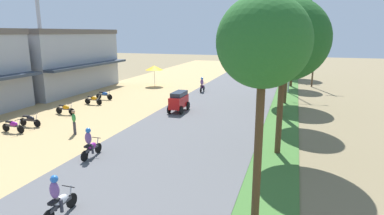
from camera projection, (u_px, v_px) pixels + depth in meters
shophouse_mid at (53, 60)px, 36.71m from camera, size 10.14×13.32×6.90m
parked_motorbike_second at (13, 125)px, 21.34m from camera, size 1.80×0.54×0.94m
parked_motorbike_third at (30, 120)px, 22.72m from camera, size 1.80×0.54×0.94m
parked_motorbike_fourth at (65, 109)px, 26.05m from camera, size 1.80×0.54×0.94m
parked_motorbike_fifth at (93, 99)px, 29.64m from camera, size 1.80×0.54×0.94m
parked_motorbike_sixth at (104, 95)px, 31.88m from camera, size 1.80×0.54×0.94m
vendor_umbrella at (154, 68)px, 39.67m from camera, size 2.20×2.20×2.52m
pedestrian_on_shoulder at (74, 121)px, 20.91m from camera, size 0.43×0.41×1.62m
median_tree_nearest at (263, 44)px, 9.57m from camera, size 2.83×2.83×7.65m
median_tree_second at (284, 39)px, 16.49m from camera, size 4.58×4.58×8.32m
median_tree_third at (286, 13)px, 24.02m from camera, size 3.73×3.73×10.24m
median_tree_fourth at (289, 43)px, 29.14m from camera, size 4.71×4.71×8.12m
median_tree_fifth at (294, 38)px, 38.59m from camera, size 3.59×3.59×8.12m
median_tree_sixth at (294, 25)px, 47.69m from camera, size 4.36×4.36×10.15m
streetlamp_near at (291, 48)px, 34.65m from camera, size 3.16×0.20×8.46m
streetlamp_mid at (293, 45)px, 45.83m from camera, size 3.16×0.20×8.41m
utility_pole_near at (315, 50)px, 38.76m from camera, size 1.80×0.20×8.62m
car_van_red at (179, 100)px, 26.85m from camera, size 1.19×2.41×1.67m
motorbike_foreground_rider at (58, 197)px, 11.44m from camera, size 0.54×1.80×1.66m
motorbike_ahead_second at (90, 143)px, 16.96m from camera, size 0.54×1.80×1.66m
motorbike_ahead_third at (202, 85)px, 35.82m from camera, size 0.54×1.80×1.66m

